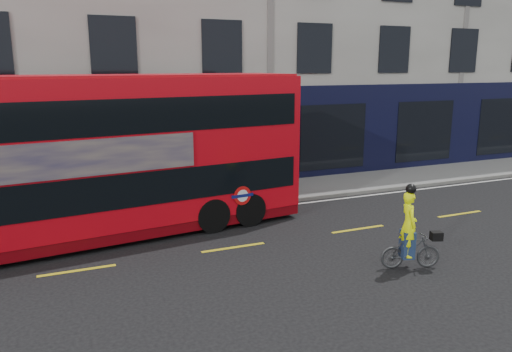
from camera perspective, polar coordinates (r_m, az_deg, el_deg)
ground at (r=14.26m, az=14.99°, el=-7.67°), size 120.00×120.00×0.00m
pavement at (r=19.53m, az=3.31°, el=-1.60°), size 60.00×3.00×0.12m
kerb at (r=18.24m, az=5.39°, el=-2.64°), size 60.00×0.12×0.13m
building_terrace at (r=25.03m, az=-3.33°, el=18.63°), size 50.00×10.07×15.00m
road_edge_line at (r=18.00m, az=5.84°, el=-3.06°), size 58.00×0.10×0.01m
lane_dashes at (r=15.40m, az=11.58°, el=-5.96°), size 58.00×0.12×0.01m
bus at (r=14.58m, az=-16.47°, el=2.23°), size 11.55×3.88×4.57m
cyclist at (r=12.62m, az=17.18°, el=-7.00°), size 1.52×0.85×2.11m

